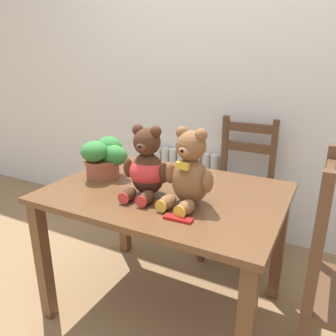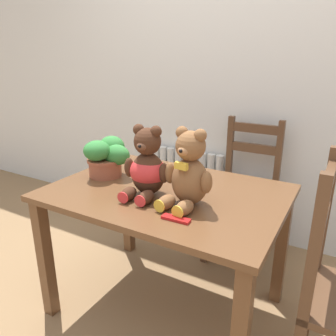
# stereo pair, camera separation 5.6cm
# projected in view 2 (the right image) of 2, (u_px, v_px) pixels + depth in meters

# --- Properties ---
(wall_back) EXTENTS (8.00, 0.04, 2.60)m
(wall_back) POSITION_uv_depth(u_px,v_px,m) (240.00, 62.00, 2.28)
(wall_back) COLOR silver
(wall_back) RESTS_ON ground_plane
(radiator) EXTENTS (0.72, 0.10, 0.63)m
(radiator) POSITION_uv_depth(u_px,v_px,m) (182.00, 190.00, 2.74)
(radiator) COLOR silver
(radiator) RESTS_ON ground_plane
(dining_table) EXTENTS (1.15, 0.82, 0.71)m
(dining_table) POSITION_uv_depth(u_px,v_px,m) (167.00, 209.00, 1.67)
(dining_table) COLOR brown
(dining_table) RESTS_ON ground_plane
(wooden_chair_behind) EXTENTS (0.38, 0.44, 0.95)m
(wooden_chair_behind) POSITION_uv_depth(u_px,v_px,m) (244.00, 190.00, 2.24)
(wooden_chair_behind) COLOR brown
(wooden_chair_behind) RESTS_ON ground_plane
(teddy_bear_left) EXTENTS (0.24, 0.25, 0.34)m
(teddy_bear_left) POSITION_uv_depth(u_px,v_px,m) (147.00, 168.00, 1.55)
(teddy_bear_left) COLOR #472819
(teddy_bear_left) RESTS_ON dining_table
(teddy_bear_right) EXTENTS (0.25, 0.26, 0.35)m
(teddy_bear_right) POSITION_uv_depth(u_px,v_px,m) (189.00, 173.00, 1.43)
(teddy_bear_right) COLOR brown
(teddy_bear_right) RESTS_ON dining_table
(potted_plant) EXTENTS (0.24, 0.24, 0.22)m
(potted_plant) POSITION_uv_depth(u_px,v_px,m) (106.00, 156.00, 1.80)
(potted_plant) COLOR #9E5138
(potted_plant) RESTS_ON dining_table
(chocolate_bar) EXTENTS (0.12, 0.04, 0.01)m
(chocolate_bar) POSITION_uv_depth(u_px,v_px,m) (176.00, 219.00, 1.33)
(chocolate_bar) COLOR red
(chocolate_bar) RESTS_ON dining_table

